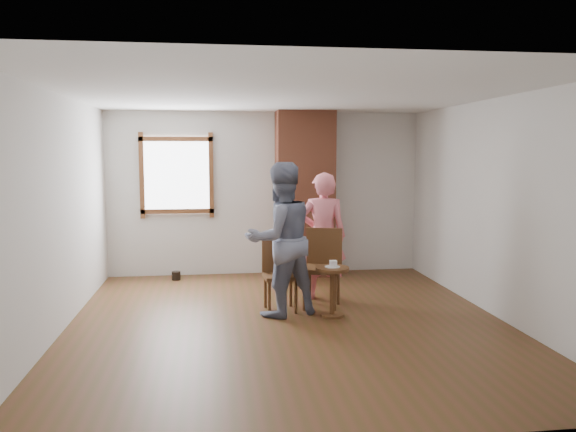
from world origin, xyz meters
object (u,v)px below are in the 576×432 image
at_px(man, 281,239).
at_px(stoneware_crock, 277,267).
at_px(dining_chair_right, 323,263).
at_px(person_pink, 323,236).
at_px(side_table, 332,283).
at_px(dining_chair_left, 279,271).

bearing_deg(man, stoneware_crock, -117.05).
bearing_deg(dining_chair_right, person_pink, 98.23).
distance_m(dining_chair_right, man, 0.76).
height_order(dining_chair_right, side_table, dining_chair_right).
distance_m(dining_chair_left, person_pink, 0.84).
distance_m(stoneware_crock, side_table, 2.03).
xyz_separation_m(dining_chair_right, side_table, (0.02, -0.48, -0.15)).
relative_size(dining_chair_left, man, 0.47).
xyz_separation_m(dining_chair_right, person_pink, (0.07, 0.34, 0.29)).
distance_m(side_table, person_pink, 0.93).
relative_size(dining_chair_right, man, 0.54).
relative_size(dining_chair_right, side_table, 1.65).
distance_m(dining_chair_right, person_pink, 0.45).
bearing_deg(side_table, stoneware_crock, 102.36).
bearing_deg(person_pink, dining_chair_right, 88.50).
xyz_separation_m(side_table, person_pink, (0.04, 0.82, 0.44)).
bearing_deg(stoneware_crock, dining_chair_left, -95.62).
relative_size(dining_chair_right, person_pink, 0.58).
bearing_deg(man, dining_chair_left, -114.87).
xyz_separation_m(stoneware_crock, side_table, (0.43, -1.98, 0.19)).
height_order(stoneware_crock, person_pink, person_pink).
height_order(stoneware_crock, side_table, side_table).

